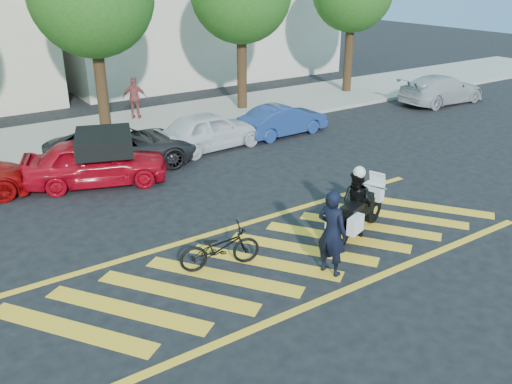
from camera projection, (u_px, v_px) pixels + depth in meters
ground at (286, 255)px, 12.63m from camera, size 90.00×90.00×0.00m
sidewalk at (106, 131)px, 21.77m from camera, size 60.00×5.00×0.15m
crosswalk at (284, 255)px, 12.61m from camera, size 12.33×4.00×0.01m
officer_bike at (332, 233)px, 11.54m from camera, size 0.63×0.81×1.95m
bicycle at (220, 248)px, 11.96m from camera, size 1.93×1.06×0.96m
police_motorcycle at (357, 213)px, 13.37m from camera, size 2.38×1.22×1.09m
officer_moto at (357, 204)px, 13.27m from camera, size 0.86×0.98×1.67m
red_convertible at (96, 162)px, 16.45m from camera, size 4.57×3.02×1.45m
parked_mid_left at (122, 148)px, 17.86m from camera, size 5.15×2.86×1.36m
parked_mid_right at (210, 130)px, 19.65m from camera, size 4.18×1.87×1.40m
parked_right at (284, 120)px, 21.32m from camera, size 3.71×1.42×1.21m
parked_far_right at (442, 89)px, 26.22m from camera, size 4.74×2.01×1.37m
pedestrian_right at (135, 98)px, 23.00m from camera, size 1.10×0.92×1.76m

